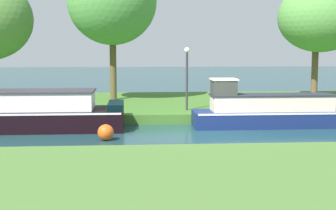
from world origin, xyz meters
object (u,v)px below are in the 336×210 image
Objects in this scene: willow_tree_centre at (112,1)px; mooring_post_far at (318,105)px; channel_buoy at (106,132)px; lamp_post at (187,70)px; black_narrowboat at (49,112)px; mooring_post_near at (15,108)px; willow_tree_right at (321,18)px; navy_barge at (275,111)px.

mooring_post_far is (8.86, -5.30, -4.75)m from willow_tree_centre.
mooring_post_far is at bearing 22.56° from channel_buoy.
lamp_post reaches higher than channel_buoy.
mooring_post_near is (-1.55, 1.23, 0.01)m from black_narrowboat.
willow_tree_centre reaches higher than willow_tree_right.
navy_barge is 2.56× the size of lamp_post.
willow_tree_centre is 11.37m from mooring_post_far.
lamp_post is (5.58, 2.24, 1.48)m from black_narrowboat.
channel_buoy is (-6.57, -2.41, -0.33)m from navy_barge.
willow_tree_right reaches higher than navy_barge.
willow_tree_right is at bearing 41.46° from channel_buoy.
channel_buoy is (-3.29, -4.65, -1.86)m from lamp_post.
willow_tree_right is (13.57, 7.55, 4.11)m from black_narrowboat.
black_narrowboat reaches higher than mooring_post_near.
channel_buoy is at bearing -43.45° from mooring_post_near.
willow_tree_centre is at bearing 71.27° from black_narrowboat.
navy_barge reaches higher than black_narrowboat.
navy_barge is 1.11× the size of willow_tree_right.
mooring_post_far is (11.08, 1.23, 0.06)m from black_narrowboat.
willow_tree_centre is 11.43m from willow_tree_right.
mooring_post_near is at bearing 180.00° from mooring_post_far.
black_narrowboat is 3.35m from channel_buoy.
willow_tree_right is at bearing 22.66° from mooring_post_near.
lamp_post is 7.35m from mooring_post_near.
mooring_post_far is at bearing 0.00° from mooring_post_near.
channel_buoy is (0.08, -8.94, -5.19)m from willow_tree_centre.
black_narrowboat reaches higher than mooring_post_far.
black_narrowboat is 10.10× the size of channel_buoy.
channel_buoy is at bearing -89.46° from willow_tree_centre.
black_narrowboat is 0.88× the size of willow_tree_right.
mooring_post_far is 9.52m from channel_buoy.
willow_tree_centre reaches higher than navy_barge.
lamp_post is (3.37, -4.29, -3.33)m from willow_tree_centre.
lamp_post is (-7.99, -5.31, -2.62)m from willow_tree_right.
lamp_post reaches higher than navy_barge.
willow_tree_right is at bearing 29.08° from black_narrowboat.
willow_tree_right is at bearing 33.61° from lamp_post.
mooring_post_near is (-3.77, -5.30, -4.79)m from willow_tree_centre.
willow_tree_right reaches higher than channel_buoy.
lamp_post reaches higher than mooring_post_near.
lamp_post is at bearing 8.02° from mooring_post_near.
mooring_post_far is at bearing -30.85° from willow_tree_centre.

